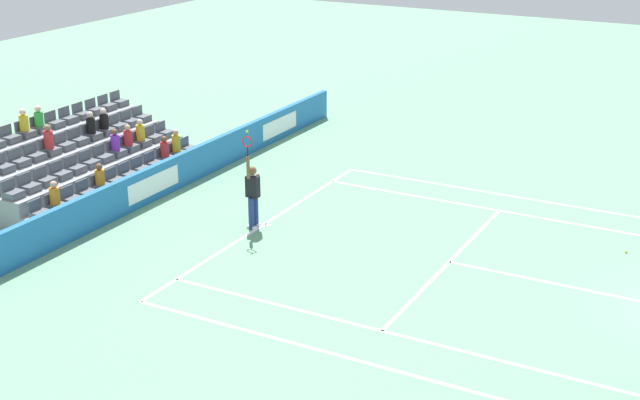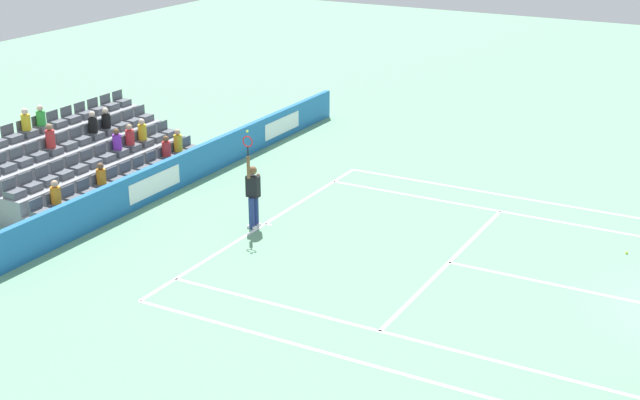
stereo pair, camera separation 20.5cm
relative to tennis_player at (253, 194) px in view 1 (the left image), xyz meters
The scene contains 12 objects.
line_baseline 1.06m from the tennis_player, 157.90° to the left, with size 10.97×0.10×0.01m, color white.
line_service 5.73m from the tennis_player, 93.64° to the left, with size 8.23×0.10×0.01m, color white.
line_centre_service 8.90m from the tennis_player, 92.32° to the left, with size 0.10×6.40×0.01m, color white.
line_singles_sideline_left 7.22m from the tennis_player, 58.33° to the left, with size 0.10×11.89×0.01m, color white.
line_singles_sideline_right 7.62m from the tennis_player, 126.30° to the left, with size 0.10×11.89×0.01m, color white.
line_doubles_sideline_left 8.02m from the tennis_player, 49.91° to the left, with size 0.10×11.89×0.01m, color white.
line_doubles_sideline_right 8.50m from the tennis_player, 133.81° to the left, with size 0.10×11.89×0.01m, color white.
line_centre_mark 1.08m from the tennis_player, 145.58° to the left, with size 0.10×0.20×0.01m, color white.
sponsor_barrier 3.87m from the tennis_player, 95.35° to the right, with size 22.13×0.22×1.06m.
tennis_player is the anchor object (origin of this frame).
stadium_stand 6.78m from the tennis_player, 93.07° to the right, with size 7.44×3.80×2.56m.
loose_tennis_ball 10.02m from the tennis_player, 108.01° to the left, with size 0.07×0.07×0.07m, color #D1E533.
Camera 1 is at (19.99, 0.60, 9.45)m, focal length 50.68 mm.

